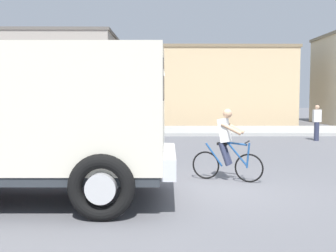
{
  "coord_description": "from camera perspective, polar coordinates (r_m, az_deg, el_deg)",
  "views": [
    {
      "loc": [
        -0.95,
        -8.39,
        2.02
      ],
      "look_at": [
        -0.85,
        2.5,
        1.2
      ],
      "focal_mm": 42.66,
      "sensor_mm": 36.0,
      "label": 1
    }
  ],
  "objects": [
    {
      "name": "pedestrian_near_kerb",
      "position": [
        19.23,
        20.49,
        0.53
      ],
      "size": [
        0.34,
        0.22,
        1.62
      ],
      "color": "#2D334C",
      "rests_on": "ground"
    },
    {
      "name": "car_red_near",
      "position": [
        14.75,
        -15.53,
        -0.54
      ],
      "size": [
        4.12,
        2.11,
        1.6
      ],
      "color": "red",
      "rests_on": "ground"
    },
    {
      "name": "ground_plane",
      "position": [
        8.68,
        5.84,
        -9.17
      ],
      "size": [
        120.0,
        120.0,
        0.0
      ],
      "primitive_type": "plane",
      "color": "slate"
    },
    {
      "name": "sidewalk_far",
      "position": [
        22.48,
        1.91,
        -0.65
      ],
      "size": [
        80.0,
        5.0,
        0.16
      ],
      "primitive_type": "cube",
      "color": "#ADADA8",
      "rests_on": "ground"
    },
    {
      "name": "truck_foreground",
      "position": [
        8.06,
        -19.22,
        1.56
      ],
      "size": [
        5.44,
        2.9,
        2.9
      ],
      "color": "silver",
      "rests_on": "ground"
    },
    {
      "name": "building_corner_left",
      "position": [
        29.97,
        -17.08,
        6.37
      ],
      "size": [
        10.0,
        6.33,
        6.39
      ],
      "color": "#9E9389",
      "rests_on": "ground"
    },
    {
      "name": "building_mid_block",
      "position": [
        30.64,
        7.33,
        5.64
      ],
      "size": [
        10.11,
        7.11,
        5.5
      ],
      "color": "#D1B284",
      "rests_on": "ground"
    },
    {
      "name": "traffic_light_pole",
      "position": [
        9.88,
        -1.82,
        4.58
      ],
      "size": [
        0.24,
        0.43,
        3.2
      ],
      "color": "red",
      "rests_on": "ground"
    },
    {
      "name": "cyclist",
      "position": [
        9.59,
        8.38,
        -2.67
      ],
      "size": [
        1.61,
        0.77,
        1.72
      ],
      "color": "black",
      "rests_on": "ground"
    }
  ]
}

